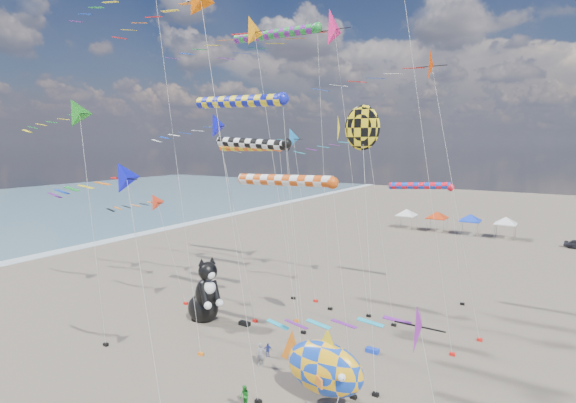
{
  "coord_description": "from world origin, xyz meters",
  "views": [
    {
      "loc": [
        16.13,
        -13.19,
        14.42
      ],
      "look_at": [
        0.5,
        12.0,
        10.46
      ],
      "focal_mm": 28.0,
      "sensor_mm": 36.0,
      "label": 1
    }
  ],
  "objects_px": {
    "fish_inflatable": "(324,368)",
    "child_green": "(245,396)",
    "cat_inflatable": "(205,288)",
    "child_blue": "(268,350)",
    "person_adult": "(261,355)"
  },
  "relations": [
    {
      "from": "person_adult",
      "to": "child_green",
      "type": "bearing_deg",
      "value": -82.98
    },
    {
      "from": "fish_inflatable",
      "to": "child_blue",
      "type": "distance_m",
      "value": 6.82
    },
    {
      "from": "person_adult",
      "to": "child_blue",
      "type": "bearing_deg",
      "value": 87.98
    },
    {
      "from": "fish_inflatable",
      "to": "child_blue",
      "type": "bearing_deg",
      "value": 151.96
    },
    {
      "from": "child_green",
      "to": "child_blue",
      "type": "relative_size",
      "value": 1.26
    },
    {
      "from": "cat_inflatable",
      "to": "child_blue",
      "type": "distance_m",
      "value": 8.4
    },
    {
      "from": "fish_inflatable",
      "to": "child_blue",
      "type": "height_order",
      "value": "fish_inflatable"
    },
    {
      "from": "cat_inflatable",
      "to": "fish_inflatable",
      "type": "relative_size",
      "value": 0.88
    },
    {
      "from": "person_adult",
      "to": "child_green",
      "type": "distance_m",
      "value": 4.5
    },
    {
      "from": "cat_inflatable",
      "to": "child_blue",
      "type": "height_order",
      "value": "cat_inflatable"
    },
    {
      "from": "fish_inflatable",
      "to": "child_green",
      "type": "height_order",
      "value": "fish_inflatable"
    },
    {
      "from": "person_adult",
      "to": "child_green",
      "type": "relative_size",
      "value": 1.29
    },
    {
      "from": "cat_inflatable",
      "to": "person_adult",
      "type": "height_order",
      "value": "cat_inflatable"
    },
    {
      "from": "fish_inflatable",
      "to": "child_green",
      "type": "relative_size",
      "value": 5.13
    },
    {
      "from": "cat_inflatable",
      "to": "child_green",
      "type": "height_order",
      "value": "cat_inflatable"
    }
  ]
}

